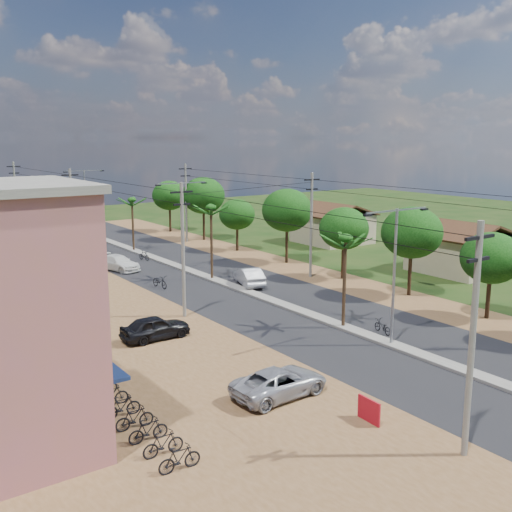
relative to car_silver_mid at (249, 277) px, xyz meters
The scene contains 35 objects.
ground 16.72m from the car_silver_mid, 95.15° to the right, with size 160.00×160.00×0.00m, color black.
road 2.33m from the car_silver_mid, 132.53° to the right, with size 12.00×110.00×0.04m, color black.
median 2.13m from the car_silver_mid, 137.71° to the left, with size 1.00×90.00×0.18m, color #605E56.
dirt_lot_west 18.64m from the car_silver_mid, 152.37° to the right, with size 18.00×46.00×0.04m, color brown.
dirt_shoulder_east 7.22m from the car_silver_mid, 13.15° to the right, with size 5.00×90.00×0.03m, color brown.
house_east_near 19.72m from the car_silver_mid, 19.73° to the right, with size 7.60×7.50×4.60m.
house_east_far 22.63m from the car_silver_mid, 30.23° to the left, with size 7.60×7.50×4.60m.
tree_east_b 18.68m from the car_silver_mid, 64.88° to the right, with size 4.00×4.00×5.83m.
tree_east_c 13.31m from the car_silver_mid, 49.60° to the right, with size 4.60×4.60×6.83m.
tree_east_d 9.07m from the car_silver_mid, 18.45° to the right, with size 4.20×4.20×6.13m.
tree_east_e 10.65m from the car_silver_mid, 33.52° to the left, with size 4.80×4.80×7.14m.
tree_east_f 15.74m from the car_silver_mid, 60.05° to the left, with size 3.80×3.80×5.52m.
tree_east_g 23.36m from the car_silver_mid, 68.77° to the left, with size 5.00×5.00×7.38m.
tree_east_h 30.68m from the car_silver_mid, 74.76° to the left, with size 4.40×4.40×6.52m.
palm_median_near 13.60m from the car_silver_mid, 96.77° to the right, with size 2.00×2.00×6.15m.
palm_median_mid 6.34m from the car_silver_mid, 114.03° to the left, with size 2.00×2.00×6.55m.
palm_median_far 19.94m from the car_silver_mid, 94.43° to the left, with size 2.00×2.00×5.85m.
streetlight_near 17.19m from the car_silver_mid, 95.15° to the right, with size 5.10×0.18×8.00m.
streetlight_mid 9.41m from the car_silver_mid, 100.17° to the left, with size 5.10×0.18×8.00m.
streetlight_far 33.64m from the car_silver_mid, 92.57° to the left, with size 5.10×0.18×8.00m.
utility_pole_w_a 28.25m from the car_silver_mid, 107.70° to the right, with size 1.60×0.24×9.00m.
utility_pole_w_b 10.48m from the car_silver_mid, 151.39° to the right, with size 1.60×0.24×9.00m.
utility_pole_w_c 19.75m from the car_silver_mid, 116.08° to the left, with size 1.60×0.24×9.00m.
utility_pole_w_d 39.50m from the car_silver_mid, 102.49° to the left, with size 1.60×0.24×9.00m.
utility_pole_e_b 7.25m from the car_silver_mid, ahead, with size 1.60×0.24×9.00m.
utility_pole_e_c 22.55m from the car_silver_mid, 74.31° to the left, with size 1.60×0.24×9.00m.
car_silver_mid is the anchor object (origin of this frame).
car_white_far 13.19m from the car_silver_mid, 119.53° to the left, with size 1.89×4.65×1.35m, color silver.
car_parked_silver 21.43m from the car_silver_mid, 120.86° to the right, with size 2.21×4.79×1.33m, color #97999F.
car_parked_dark 14.39m from the car_silver_mid, 147.54° to the right, with size 1.68×4.18×1.42m, color black.
moto_rider_east 14.85m from the car_silver_mid, 91.16° to the right, with size 0.56×1.61×0.85m, color black.
moto_rider_west_a 7.20m from the car_silver_mid, 151.79° to the left, with size 0.68×1.96×1.03m, color black.
moto_rider_west_b 14.49m from the car_silver_mid, 100.74° to the left, with size 0.44×1.57×0.94m, color black.
roadside_sign 24.55m from the car_silver_mid, 112.77° to the right, with size 0.14×1.29×1.07m.
parked_scooter_row 24.96m from the car_silver_mid, 135.58° to the right, with size 1.69×8.36×1.00m.
Camera 1 is at (-25.47, -22.41, 11.85)m, focal length 42.00 mm.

